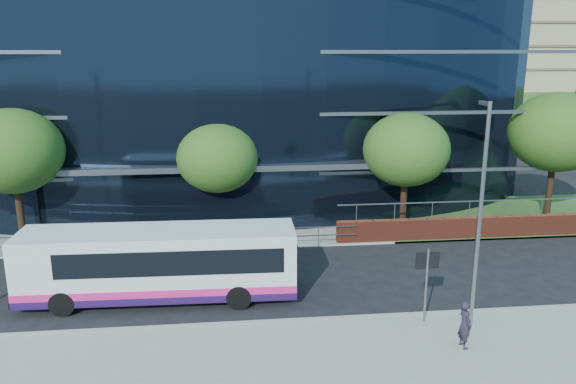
{
  "coord_description": "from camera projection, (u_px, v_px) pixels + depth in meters",
  "views": [
    {
      "loc": [
        -2.45,
        -19.58,
        9.84
      ],
      "look_at": [
        0.56,
        8.0,
        2.66
      ],
      "focal_mm": 35.0,
      "sensor_mm": 36.0,
      "label": 1
    }
  ],
  "objects": [
    {
      "name": "yellow_line_outer",
      "position": [
        299.0,
        321.0,
        20.79
      ],
      "size": [
        80.0,
        0.08,
        0.01
      ],
      "primitive_type": "cube",
      "color": "gold",
      "rests_on": "ground"
    },
    {
      "name": "streetlight_east",
      "position": [
        480.0,
        212.0,
        18.99
      ],
      "size": [
        0.15,
        0.77,
        8.0
      ],
      "color": "slate",
      "rests_on": "pavement_near"
    },
    {
      "name": "apartment_block",
      "position": [
        476.0,
        38.0,
        77.2
      ],
      "size": [
        60.0,
        42.0,
        30.0
      ],
      "color": "#2D511E",
      "rests_on": "ground"
    },
    {
      "name": "ground",
      "position": [
        296.0,
        311.0,
        21.56
      ],
      "size": [
        200.0,
        200.0,
        0.0
      ],
      "primitive_type": "plane",
      "color": "black",
      "rests_on": "ground"
    },
    {
      "name": "yellow_line_inner",
      "position": [
        298.0,
        319.0,
        20.93
      ],
      "size": [
        80.0,
        0.08,
        0.01
      ],
      "primitive_type": "cube",
      "color": "gold",
      "rests_on": "ground"
    },
    {
      "name": "street_sign",
      "position": [
        427.0,
        270.0,
        19.97
      ],
      "size": [
        0.85,
        0.09,
        2.8
      ],
      "color": "slate",
      "rests_on": "pavement_near"
    },
    {
      "name": "glass_office",
      "position": [
        203.0,
        74.0,
        39.2
      ],
      "size": [
        44.0,
        23.1,
        16.0
      ],
      "color": "black",
      "rests_on": "ground"
    },
    {
      "name": "tree_far_c",
      "position": [
        406.0,
        150.0,
        29.82
      ],
      "size": [
        4.62,
        4.62,
        6.51
      ],
      "color": "black",
      "rests_on": "ground"
    },
    {
      "name": "tree_far_a",
      "position": [
        13.0,
        151.0,
        27.64
      ],
      "size": [
        4.95,
        4.95,
        6.98
      ],
      "color": "black",
      "rests_on": "ground"
    },
    {
      "name": "tree_far_d",
      "position": [
        556.0,
        132.0,
        31.57
      ],
      "size": [
        5.28,
        5.28,
        7.44
      ],
      "color": "black",
      "rests_on": "ground"
    },
    {
      "name": "pedestrian",
      "position": [
        465.0,
        324.0,
        18.5
      ],
      "size": [
        0.46,
        0.64,
        1.65
      ],
      "primitive_type": "imported",
      "rotation": [
        0.0,
        0.0,
        1.68
      ],
      "color": "#241C2B",
      "rests_on": "pavement_near"
    },
    {
      "name": "tree_dist_e",
      "position": [
        469.0,
        97.0,
        61.44
      ],
      "size": [
        4.62,
        4.62,
        6.51
      ],
      "color": "black",
      "rests_on": "ground"
    },
    {
      "name": "tree_far_b",
      "position": [
        217.0,
        158.0,
        29.33
      ],
      "size": [
        4.29,
        4.29,
        6.05
      ],
      "color": "black",
      "rests_on": "ground"
    },
    {
      "name": "guard_railings",
      "position": [
        115.0,
        238.0,
        27.25
      ],
      "size": [
        24.0,
        0.05,
        1.1
      ],
      "color": "slate",
      "rests_on": "ground"
    },
    {
      "name": "far_forecourt",
      "position": [
        166.0,
        227.0,
        31.5
      ],
      "size": [
        50.0,
        8.0,
        0.1
      ],
      "primitive_type": "cube",
      "color": "gray",
      "rests_on": "ground"
    },
    {
      "name": "city_bus",
      "position": [
        162.0,
        263.0,
        22.17
      ],
      "size": [
        10.86,
        2.74,
        2.92
      ],
      "rotation": [
        0.0,
        0.0,
        -0.02
      ],
      "color": "silver",
      "rests_on": "ground"
    },
    {
      "name": "kerb",
      "position": [
        299.0,
        321.0,
        20.58
      ],
      "size": [
        80.0,
        0.25,
        0.16
      ],
      "primitive_type": "cube",
      "color": "gray",
      "rests_on": "ground"
    }
  ]
}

